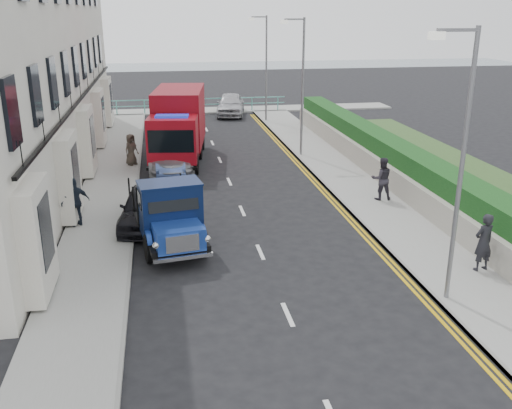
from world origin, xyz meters
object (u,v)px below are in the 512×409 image
bedford_lorry (170,219)px  pedestrian_east_near (484,242)px  lamp_far (265,63)px  parked_car_front (146,207)px  red_lorry (179,124)px  lamp_near (459,155)px  lamp_mid (300,80)px

bedford_lorry → pedestrian_east_near: 9.47m
lamp_far → pedestrian_east_near: lamp_far is taller
lamp_far → parked_car_front: 20.71m
lamp_far → parked_car_front: (-7.78, -18.91, -3.31)m
bedford_lorry → parked_car_front: (-0.82, 2.34, -0.35)m
parked_car_front → red_lorry: bearing=87.5°
lamp_near → red_lorry: bearing=110.8°
lamp_near → pedestrian_east_near: bearing=36.3°
red_lorry → pedestrian_east_near: bearing=-53.7°
lamp_far → red_lorry: bearing=-122.6°
parked_car_front → lamp_mid: bearing=56.1°
lamp_mid → lamp_far: 10.00m
bedford_lorry → parked_car_front: size_ratio=1.22×
lamp_mid → red_lorry: 6.55m
lamp_near → lamp_far: (0.00, 26.00, 0.00)m
lamp_far → pedestrian_east_near: bearing=-85.6°
bedford_lorry → parked_car_front: bearing=100.0°
lamp_far → pedestrian_east_near: size_ratio=4.03×
red_lorry → parked_car_front: 9.44m
parked_car_front → pedestrian_east_near: bearing=-23.3°
pedestrian_east_near → parked_car_front: bearing=-43.6°
lamp_mid → parked_car_front: lamp_mid is taller
red_lorry → parked_car_front: bearing=-91.9°
lamp_near → lamp_far: bearing=90.0°
lamp_mid → bedford_lorry: (-6.96, -11.25, -2.96)m
bedford_lorry → pedestrian_east_near: size_ratio=2.87×
lamp_near → red_lorry: (-6.20, 16.32, -2.11)m
lamp_far → parked_car_front: size_ratio=1.72×
lamp_mid → red_lorry: lamp_mid is taller
lamp_near → bedford_lorry: lamp_near is taller
lamp_mid → bedford_lorry: lamp_mid is taller
lamp_far → parked_car_front: lamp_far is taller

